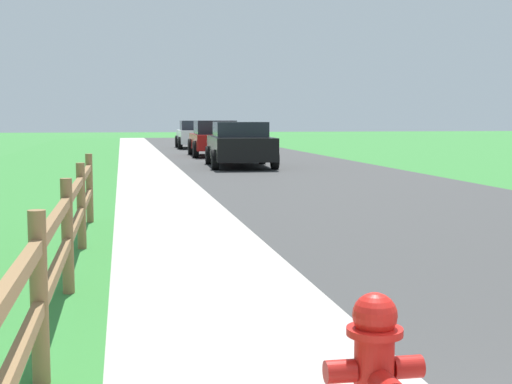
% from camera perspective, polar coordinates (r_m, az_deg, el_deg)
% --- Properties ---
extents(ground_plane, '(120.00, 120.00, 0.00)m').
position_cam_1_polar(ground_plane, '(26.96, -6.57, 2.29)').
color(ground_plane, '#327933').
extents(road_asphalt, '(7.00, 66.00, 0.01)m').
position_cam_1_polar(road_asphalt, '(29.38, -0.01, 2.62)').
color(road_asphalt, '#383838').
rests_on(road_asphalt, ground).
extents(curb_concrete, '(6.00, 66.00, 0.01)m').
position_cam_1_polar(curb_concrete, '(28.91, -12.79, 2.43)').
color(curb_concrete, '#A8A199').
rests_on(curb_concrete, ground).
extents(grass_verge, '(5.00, 66.00, 0.00)m').
position_cam_1_polar(grass_verge, '(29.01, -15.76, 2.37)').
color(grass_verge, '#327933').
rests_on(grass_verge, ground).
extents(fire_hydrant, '(0.48, 0.41, 0.84)m').
position_cam_1_polar(fire_hydrant, '(3.56, 9.36, -14.21)').
color(fire_hydrant, red).
rests_on(fire_hydrant, ground).
extents(rail_fence, '(0.11, 9.62, 1.10)m').
position_cam_1_polar(rail_fence, '(7.00, -14.69, -2.71)').
color(rail_fence, olive).
rests_on(rail_fence, ground).
extents(parked_suv_black, '(2.33, 4.74, 1.53)m').
position_cam_1_polar(parked_suv_black, '(24.73, -1.27, 3.79)').
color(parked_suv_black, black).
rests_on(parked_suv_black, ground).
extents(parked_car_red, '(2.16, 4.33, 1.56)m').
position_cam_1_polar(parked_car_red, '(31.71, -3.30, 4.27)').
color(parked_car_red, maroon).
rests_on(parked_car_red, ground).
extents(parked_car_white, '(2.08, 4.25, 1.53)m').
position_cam_1_polar(parked_car_white, '(40.17, -4.84, 4.54)').
color(parked_car_white, white).
rests_on(parked_car_white, ground).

